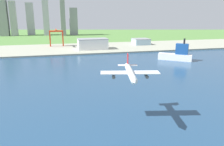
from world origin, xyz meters
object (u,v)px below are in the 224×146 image
object	(u,v)px
ferry_boat	(177,54)
port_crane_red	(56,34)
warehouse_annex	(141,41)
airplane_landing	(130,73)
warehouse_main	(93,44)

from	to	relation	value
ferry_boat	port_crane_red	distance (m)	249.50
warehouse_annex	airplane_landing	bearing A→B (deg)	-112.32
port_crane_red	warehouse_main	distance (m)	87.24
airplane_landing	warehouse_annex	size ratio (longest dim) A/B	1.23
ferry_boat	warehouse_main	bearing A→B (deg)	129.94
ferry_boat	warehouse_main	xyz separation A→B (m)	(-105.10, 125.54, 3.20)
ferry_boat	port_crane_red	xyz separation A→B (m)	(-170.46, 181.24, 18.64)
ferry_boat	warehouse_main	distance (m)	163.76
warehouse_annex	port_crane_red	bearing A→B (deg)	174.92
ferry_boat	warehouse_annex	world-z (taller)	ferry_boat
warehouse_main	airplane_landing	bearing A→B (deg)	-94.45
airplane_landing	ferry_boat	world-z (taller)	airplane_landing
airplane_landing	port_crane_red	distance (m)	347.01
airplane_landing	warehouse_main	world-z (taller)	airplane_landing
warehouse_main	warehouse_annex	world-z (taller)	warehouse_main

